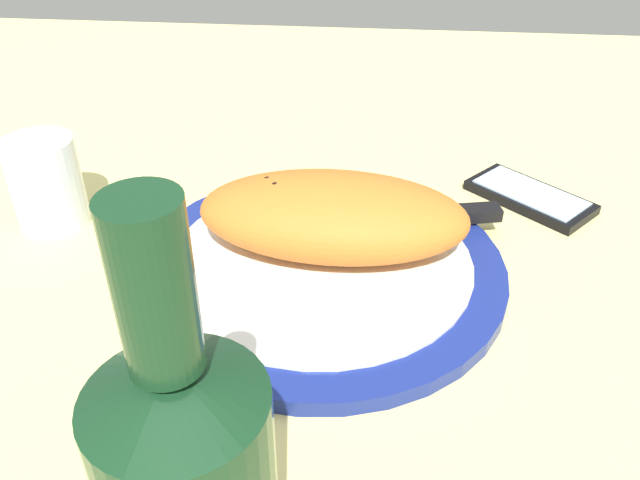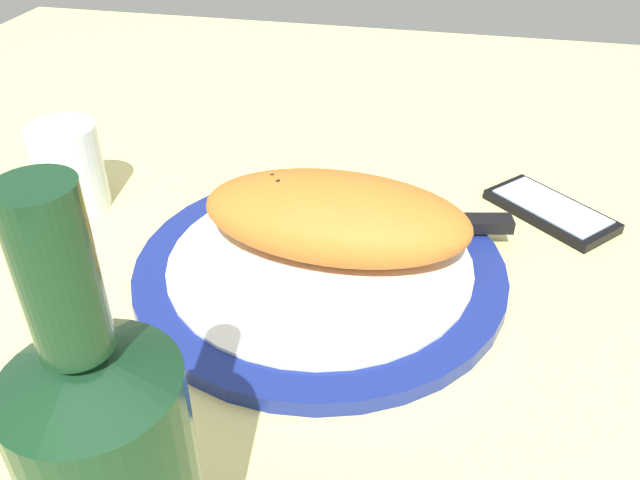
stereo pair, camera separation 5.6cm
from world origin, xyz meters
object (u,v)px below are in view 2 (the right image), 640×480
at_px(plate, 320,267).
at_px(smartphone, 551,210).
at_px(calzone, 335,216).
at_px(fork, 294,313).
at_px(water_glass, 70,172).
at_px(knife, 420,224).

xyz_separation_m(plate, smartphone, (0.21, 0.15, -0.00)).
relative_size(calzone, fork, 1.36).
bearing_deg(water_glass, fork, -27.33).
relative_size(plate, fork, 1.85).
distance_m(calzone, smartphone, 0.24).
bearing_deg(fork, calzone, 82.04).
height_order(plate, fork, fork).
bearing_deg(plate, calzone, 63.08).
bearing_deg(plate, knife, 39.75).
height_order(calzone, knife, calzone).
relative_size(knife, water_glass, 2.79).
bearing_deg(knife, water_glass, -178.93).
distance_m(smartphone, water_glass, 0.49).
bearing_deg(water_glass, calzone, -8.51).
bearing_deg(calzone, knife, 34.27).
distance_m(calzone, knife, 0.09).
xyz_separation_m(calzone, smartphone, (0.20, 0.13, -0.05)).
bearing_deg(knife, smartphone, 32.21).
relative_size(knife, smartphone, 1.84).
height_order(plate, smartphone, plate).
height_order(fork, knife, knife).
bearing_deg(plate, fork, -92.97).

